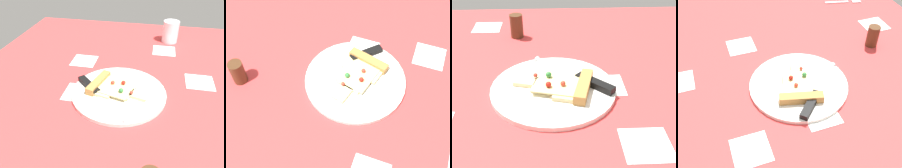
# 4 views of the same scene
# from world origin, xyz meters

# --- Properties ---
(ground_plane) EXTENTS (1.21, 1.21, 0.03)m
(ground_plane) POSITION_xyz_m (0.00, 0.00, -0.01)
(ground_plane) COLOR #D13838
(ground_plane) RESTS_ON ground
(plate) EXTENTS (0.28, 0.28, 0.01)m
(plate) POSITION_xyz_m (-0.03, 0.07, 0.01)
(plate) COLOR white
(plate) RESTS_ON ground_plane
(pizza_slice) EXTENTS (0.13, 0.19, 0.03)m
(pizza_slice) POSITION_xyz_m (-0.03, 0.09, 0.02)
(pizza_slice) COLOR beige
(pizza_slice) RESTS_ON plate
(knife) EXTENTS (0.18, 0.19, 0.02)m
(knife) POSITION_xyz_m (-0.06, 0.13, 0.02)
(knife) COLOR silver
(knife) RESTS_ON plate
(pepper_shaker) EXTENTS (0.04, 0.04, 0.07)m
(pepper_shaker) POSITION_xyz_m (-0.34, -0.04, 0.04)
(pepper_shaker) COLOR #4C2D19
(pepper_shaker) RESTS_ON ground_plane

